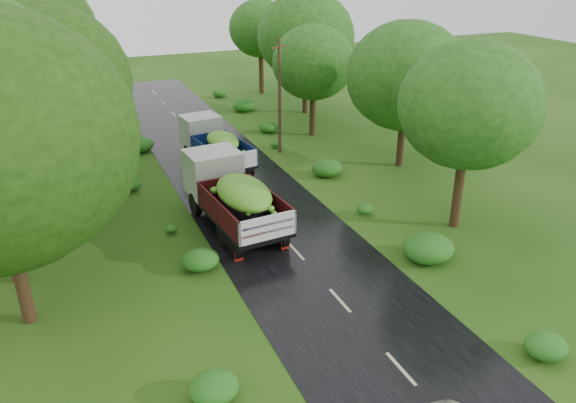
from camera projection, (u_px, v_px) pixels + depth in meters
ground at (401, 369)px, 17.24m from camera, size 120.00×120.00×0.00m
road at (328, 287)px, 21.44m from camera, size 6.50×80.00×0.02m
road_lines at (316, 274)px, 22.27m from camera, size 0.12×69.60×0.00m
truck_near at (231, 192)px, 25.59m from camera, size 3.13×7.32×3.00m
truck_far at (214, 142)px, 32.88m from camera, size 3.05×6.52×2.64m
utility_pole at (280, 96)px, 34.28m from camera, size 1.20×0.50×7.09m
trees_left at (8, 59)px, 28.30m from camera, size 6.82×33.84×9.73m
trees_right at (338, 56)px, 36.47m from camera, size 5.75×32.09×7.61m
shrubs at (249, 193)px, 28.86m from camera, size 11.90×44.00×0.70m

